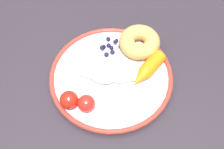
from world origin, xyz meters
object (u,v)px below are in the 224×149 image
at_px(carrot_orange, 148,69).
at_px(tomato_near, 86,103).
at_px(dining_table, 94,91).
at_px(donut, 139,42).
at_px(banana, 103,74).
at_px(tomato_mid, 67,99).
at_px(blueberry_pile, 110,47).
at_px(plate, 112,75).

bearing_deg(carrot_orange, tomato_near, -122.12).
relative_size(dining_table, donut, 9.54).
height_order(banana, tomato_mid, tomato_mid).
bearing_deg(banana, tomato_mid, -113.19).
height_order(donut, tomato_near, same).
xyz_separation_m(dining_table, donut, (0.08, 0.11, 0.13)).
bearing_deg(dining_table, donut, 53.79).
xyz_separation_m(banana, blueberry_pile, (-0.02, 0.08, -0.01)).
relative_size(blueberry_pile, tomato_near, 1.56).
distance_m(carrot_orange, blueberry_pile, 0.12).
height_order(donut, blueberry_pile, donut).
distance_m(banana, carrot_orange, 0.11).
bearing_deg(banana, dining_table, 164.51).
relative_size(plate, blueberry_pile, 4.83).
bearing_deg(donut, dining_table, -126.21).
relative_size(banana, carrot_orange, 2.04).
bearing_deg(blueberry_pile, banana, -74.44).
xyz_separation_m(plate, tomato_mid, (-0.06, -0.11, 0.02)).
xyz_separation_m(plate, donut, (0.03, 0.10, 0.02)).
bearing_deg(donut, carrot_orange, -54.01).
height_order(plate, tomato_near, tomato_near).
height_order(plate, banana, banana).
height_order(plate, blueberry_pile, blueberry_pile).
bearing_deg(donut, blueberry_pile, -151.82).
bearing_deg(tomato_near, donut, 78.69).
bearing_deg(carrot_orange, tomato_mid, -131.17).
relative_size(dining_table, plate, 3.29).
distance_m(plate, donut, 0.11).
xyz_separation_m(plate, blueberry_pile, (-0.04, 0.07, 0.01)).
xyz_separation_m(banana, carrot_orange, (0.09, 0.05, 0.00)).
distance_m(dining_table, carrot_orange, 0.19).
bearing_deg(donut, banana, -109.69).
xyz_separation_m(donut, tomato_near, (-0.04, -0.21, -0.00)).
bearing_deg(dining_table, banana, -15.49).
height_order(dining_table, plate, plate).
relative_size(banana, tomato_mid, 5.34).
relative_size(banana, donut, 2.19).
relative_size(plate, carrot_orange, 2.70).
relative_size(banana, blueberry_pile, 3.64).
distance_m(dining_table, donut, 0.19).
relative_size(carrot_orange, tomato_near, 2.79).
xyz_separation_m(plate, tomato_near, (-0.01, -0.10, 0.02)).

